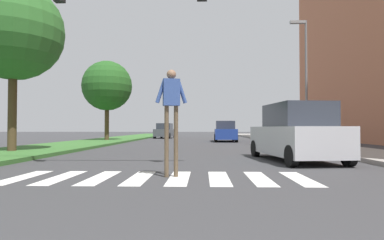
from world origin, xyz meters
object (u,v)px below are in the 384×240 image
tree_far (107,86)px  traffic_light_gantry (56,16)px  street_lamp_right (305,71)px  suv_crossing (296,134)px  pedestrian_performer (171,105)px  sedan_distant (165,131)px  sedan_midblock (225,132)px  tree_mid (13,31)px

tree_far → traffic_light_gantry: bearing=-78.0°
street_lamp_right → suv_crossing: 9.75m
tree_far → suv_crossing: size_ratio=1.38×
tree_far → pedestrian_performer: (7.34, -19.88, -3.02)m
suv_crossing → street_lamp_right: bearing=71.0°
street_lamp_right → sedan_distant: (-10.39, 16.80, -3.82)m
street_lamp_right → suv_crossing: (-2.94, -8.54, -3.66)m
tree_far → pedestrian_performer: 21.41m
tree_far → suv_crossing: (11.28, -15.98, -3.75)m
traffic_light_gantry → pedestrian_performer: bearing=-23.6°
traffic_light_gantry → sedan_distant: bearing=90.2°
street_lamp_right → sedan_midblock: size_ratio=1.69×
tree_far → pedestrian_performer: bearing=-69.7°
tree_mid → tree_far: (0.20, 13.46, -0.67)m
tree_mid → pedestrian_performer: tree_mid is taller
tree_mid → street_lamp_right: 15.64m
pedestrian_performer → sedan_distant: bearing=96.8°
pedestrian_performer → suv_crossing: 5.59m
sedan_distant → pedestrian_performer: bearing=-83.2°
suv_crossing → sedan_distant: suv_crossing is taller
tree_mid → sedan_distant: tree_mid is taller
traffic_light_gantry → sedan_midblock: bearing=72.3°
street_lamp_right → suv_crossing: size_ratio=1.56×
street_lamp_right → pedestrian_performer: street_lamp_right is taller
traffic_light_gantry → tree_far: bearing=102.0°
traffic_light_gantry → street_lamp_right: 15.04m
traffic_light_gantry → suv_crossing: bearing=18.1°
pedestrian_performer → sedan_midblock: bearing=82.7°
tree_far → street_lamp_right: (14.22, -7.44, -0.09)m
tree_mid → pedestrian_performer: 10.57m
tree_mid → suv_crossing: 12.55m
sedan_midblock → sedan_distant: (-6.13, 8.82, -0.03)m
tree_mid → tree_far: size_ratio=1.11×
tree_mid → sedan_midblock: size_ratio=1.66×
pedestrian_performer → street_lamp_right: bearing=61.1°
traffic_light_gantry → suv_crossing: (7.37, 2.41, -3.37)m
tree_mid → sedan_midblock: bearing=54.0°
tree_mid → tree_far: tree_mid is taller
tree_mid → pedestrian_performer: size_ratio=2.96×
tree_far → street_lamp_right: bearing=-27.6°
street_lamp_right → pedestrian_performer: 14.51m
tree_far → sedan_distant: size_ratio=1.51×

